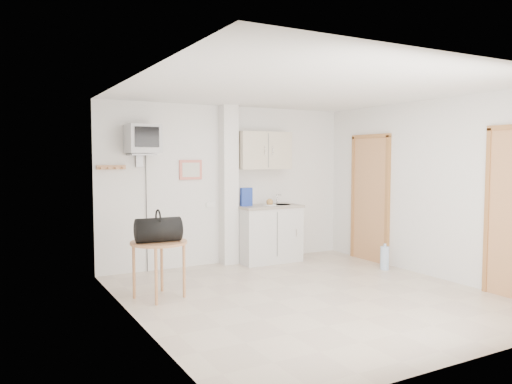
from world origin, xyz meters
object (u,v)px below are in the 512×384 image
round_table (159,248)px  water_bottle (385,258)px  crt_television (143,140)px  duffel_bag (158,230)px

round_table → water_bottle: size_ratio=1.75×
round_table → water_bottle: round_table is taller
round_table → water_bottle: (3.45, -0.17, -0.43)m
round_table → water_bottle: 3.49m
round_table → crt_television: bearing=81.7°
crt_television → round_table: bearing=-98.3°
crt_television → water_bottle: size_ratio=5.46×
crt_television → duffel_bag: (-0.20, -1.27, -1.10)m
duffel_bag → crt_television: bearing=84.0°
water_bottle → crt_television: bearing=156.9°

